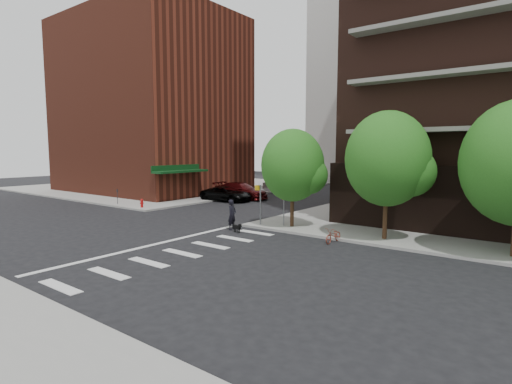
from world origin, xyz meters
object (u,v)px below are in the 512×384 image
object	(u,v)px
parked_car_maroon	(241,191)
scooter	(334,235)
fire_hydrant	(142,203)
dog_walker	(232,215)
parked_car_silver	(282,186)
parked_car_black	(226,194)

from	to	relation	value
parked_car_maroon	scooter	bearing A→B (deg)	-131.03
parked_car_maroon	fire_hydrant	bearing A→B (deg)	162.56
parked_car_maroon	dog_walker	world-z (taller)	dog_walker
parked_car_silver	dog_walker	xyz separation A→B (m)	(9.42, -19.91, 0.19)
fire_hydrant	parked_car_black	distance (m)	8.48
scooter	fire_hydrant	bearing A→B (deg)	177.73
parked_car_black	parked_car_silver	bearing A→B (deg)	-5.89
parked_car_black	parked_car_silver	world-z (taller)	parked_car_silver
scooter	dog_walker	world-z (taller)	dog_walker
parked_car_black	scooter	distance (m)	18.68
parked_car_maroon	dog_walker	xyz separation A→B (m)	(9.42, -12.36, 0.12)
fire_hydrant	scooter	distance (m)	18.45
fire_hydrant	dog_walker	size ratio (longest dim) A/B	0.38
parked_car_silver	dog_walker	bearing A→B (deg)	-149.84
fire_hydrant	dog_walker	distance (m)	11.89
fire_hydrant	parked_car_silver	distance (m)	18.11
parked_car_silver	scooter	distance (m)	25.11
parked_car_maroon	scooter	xyz separation A→B (m)	(16.11, -11.72, -0.43)
fire_hydrant	parked_car_black	bearing A→B (deg)	74.26
fire_hydrant	scooter	world-z (taller)	fire_hydrant
parked_car_black	dog_walker	distance (m)	13.82
parked_car_silver	scooter	size ratio (longest dim) A/B	2.95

